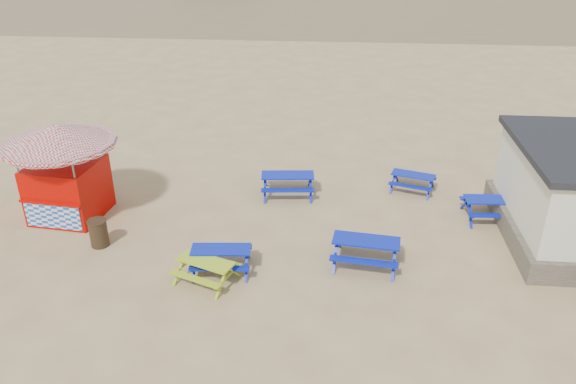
# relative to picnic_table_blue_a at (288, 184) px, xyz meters

# --- Properties ---
(ground) EXTENTS (400.00, 400.00, 0.00)m
(ground) POSITION_rel_picnic_table_blue_a_xyz_m (0.31, -3.30, -0.40)
(ground) COLOR tan
(ground) RESTS_ON ground
(picnic_table_blue_a) EXTENTS (2.03, 1.70, 0.80)m
(picnic_table_blue_a) POSITION_rel_picnic_table_blue_a_xyz_m (0.00, 0.00, 0.00)
(picnic_table_blue_a) COLOR #04139A
(picnic_table_blue_a) RESTS_ON ground
(picnic_table_blue_b) EXTENTS (1.87, 1.67, 0.65)m
(picnic_table_blue_b) POSITION_rel_picnic_table_blue_a_xyz_m (4.58, 0.72, -0.07)
(picnic_table_blue_b) COLOR #04139A
(picnic_table_blue_b) RESTS_ON ground
(picnic_table_blue_c) EXTENTS (1.97, 1.80, 0.67)m
(picnic_table_blue_c) POSITION_rel_picnic_table_blue_a_xyz_m (8.51, -1.64, -0.06)
(picnic_table_blue_c) COLOR #04139A
(picnic_table_blue_c) RESTS_ON ground
(picnic_table_blue_d) EXTENTS (1.81, 1.51, 0.71)m
(picnic_table_blue_d) POSITION_rel_picnic_table_blue_a_xyz_m (-1.48, -4.98, -0.04)
(picnic_table_blue_d) COLOR #04139A
(picnic_table_blue_d) RESTS_ON ground
(picnic_table_blue_e) EXTENTS (2.12, 1.79, 0.81)m
(picnic_table_blue_e) POSITION_rel_picnic_table_blue_a_xyz_m (2.66, -4.30, 0.01)
(picnic_table_blue_e) COLOR #04139A
(picnic_table_blue_e) RESTS_ON ground
(picnic_table_yellow) EXTENTS (1.97, 1.80, 0.67)m
(picnic_table_yellow) POSITION_rel_picnic_table_blue_a_xyz_m (-1.80, -5.56, -0.06)
(picnic_table_yellow) COLOR #91C612
(picnic_table_yellow) RESTS_ON ground
(ice_cream_kiosk) EXTENTS (4.04, 4.04, 3.28)m
(ice_cream_kiosk) POSITION_rel_picnic_table_blue_a_xyz_m (-7.20, -2.19, 1.67)
(ice_cream_kiosk) COLOR #B70500
(ice_cream_kiosk) RESTS_ON ground
(litter_bin) EXTENTS (0.60, 0.60, 0.88)m
(litter_bin) POSITION_rel_picnic_table_blue_a_xyz_m (-5.51, -4.00, 0.05)
(litter_bin) COLOR #372B15
(litter_bin) RESTS_ON ground
(picnic_table_blue_g) EXTENTS (1.87, 1.54, 0.75)m
(picnic_table_blue_g) POSITION_rel_picnic_table_blue_a_xyz_m (6.96, -1.23, -0.02)
(picnic_table_blue_g) COLOR #04139A
(picnic_table_blue_g) RESTS_ON ground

